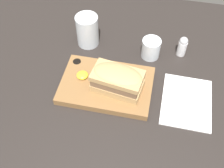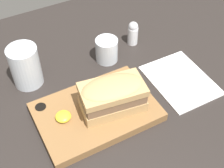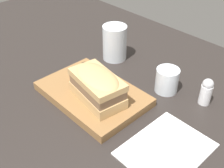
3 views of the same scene
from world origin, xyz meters
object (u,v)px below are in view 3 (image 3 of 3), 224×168
at_px(water_glass, 115,45).
at_px(wine_glass, 167,81).
at_px(sandwich, 97,85).
at_px(napkin, 166,149).
at_px(salt_shaker, 206,91).
at_px(serving_board, 93,94).

distance_m(water_glass, wine_glass, 0.23).
distance_m(sandwich, water_glass, 0.25).
bearing_deg(napkin, sandwich, -177.34).
relative_size(napkin, salt_shaker, 2.56).
bearing_deg(wine_glass, sandwich, -113.83).
relative_size(sandwich, napkin, 0.82).
bearing_deg(sandwich, water_glass, 125.84).
xyz_separation_m(sandwich, napkin, (0.22, 0.01, -0.07)).
distance_m(serving_board, sandwich, 0.07).
bearing_deg(sandwich, napkin, 2.66).
distance_m(napkin, salt_shaker, 0.21).
relative_size(sandwich, wine_glass, 2.31).
bearing_deg(water_glass, wine_glass, -4.82).
bearing_deg(sandwich, wine_glass, 66.17).
bearing_deg(serving_board, salt_shaker, 41.59).
height_order(sandwich, salt_shaker, sandwich).
xyz_separation_m(serving_board, wine_glass, (0.12, 0.17, 0.02)).
height_order(water_glass, wine_glass, water_glass).
relative_size(sandwich, salt_shaker, 2.10).
xyz_separation_m(serving_board, sandwich, (0.04, -0.01, 0.06)).
relative_size(serving_board, wine_glass, 4.13).
bearing_deg(napkin, water_glass, 151.98).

